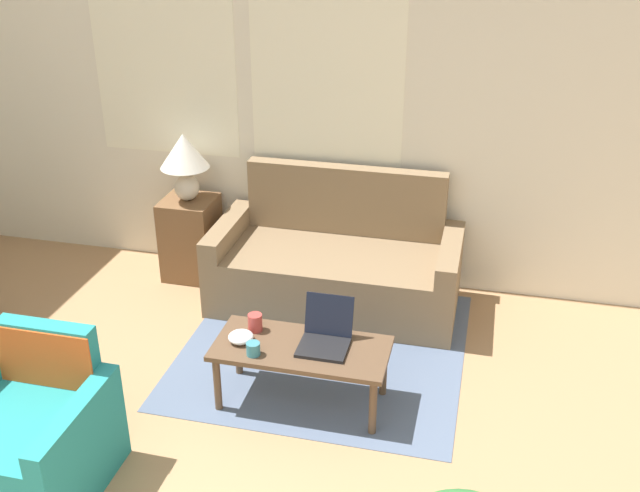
% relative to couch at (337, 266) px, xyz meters
% --- Properties ---
extents(wall_back, '(5.88, 0.06, 2.60)m').
position_rel_couch_xyz_m(wall_back, '(-0.72, 0.42, 1.03)').
color(wall_back, silver).
rests_on(wall_back, ground_plane).
extents(rug, '(1.81, 1.80, 0.01)m').
position_rel_couch_xyz_m(rug, '(0.06, -0.65, -0.27)').
color(rug, slate).
rests_on(rug, ground_plane).
extents(couch, '(1.74, 0.82, 0.94)m').
position_rel_couch_xyz_m(couch, '(0.00, 0.00, 0.00)').
color(couch, '#846B4C').
rests_on(couch, ground_plane).
extents(armchair, '(0.72, 0.73, 0.79)m').
position_rel_couch_xyz_m(armchair, '(-1.10, -2.17, -0.01)').
color(armchair, teal).
rests_on(armchair, ground_plane).
extents(side_table, '(0.39, 0.39, 0.63)m').
position_rel_couch_xyz_m(side_table, '(-1.18, 0.12, 0.04)').
color(side_table, brown).
rests_on(side_table, ground_plane).
extents(table_lamp, '(0.36, 0.36, 0.51)m').
position_rel_couch_xyz_m(table_lamp, '(-1.18, 0.12, 0.69)').
color(table_lamp, beige).
rests_on(table_lamp, side_table).
extents(coffee_table, '(1.01, 0.47, 0.39)m').
position_rel_couch_xyz_m(coffee_table, '(0.06, -1.22, 0.06)').
color(coffee_table, brown).
rests_on(coffee_table, ground_plane).
extents(laptop, '(0.28, 0.31, 0.26)m').
position_rel_couch_xyz_m(laptop, '(0.18, -1.16, 0.17)').
color(laptop, black).
rests_on(laptop, coffee_table).
extents(cup_navy, '(0.08, 0.08, 0.11)m').
position_rel_couch_xyz_m(cup_navy, '(-0.25, -1.12, 0.16)').
color(cup_navy, '#B23D38').
rests_on(cup_navy, coffee_table).
extents(cup_yellow, '(0.08, 0.08, 0.08)m').
position_rel_couch_xyz_m(cup_yellow, '(-0.18, -1.36, 0.15)').
color(cup_yellow, teal).
rests_on(cup_yellow, coffee_table).
extents(snack_bowl, '(0.15, 0.15, 0.06)m').
position_rel_couch_xyz_m(snack_bowl, '(-0.30, -1.25, 0.14)').
color(snack_bowl, white).
rests_on(snack_bowl, coffee_table).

